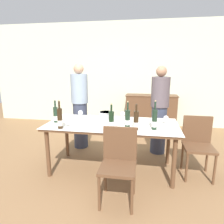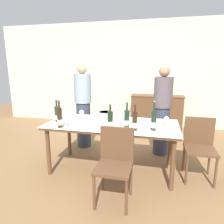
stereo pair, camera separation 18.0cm
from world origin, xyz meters
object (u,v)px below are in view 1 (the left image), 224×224
at_px(dining_table, 112,128).
at_px(wine_glass_0, 166,118).
at_px(chair_near_front, 119,159).
at_px(wine_bottle_3, 111,120).
at_px(wine_glass_2, 66,121).
at_px(chair_right_end, 198,142).
at_px(person_host, 80,107).
at_px(person_guest_left, 159,111).
at_px(wine_bottle_4, 128,119).
at_px(ice_bucket, 106,118).
at_px(wine_bottle_2, 56,115).
at_px(sideboard_cabinet, 151,111).
at_px(wine_glass_4, 80,113).
at_px(wine_glass_3, 109,114).
at_px(wine_bottle_1, 60,119).
at_px(wine_bottle_5, 136,121).
at_px(wine_glass_1, 123,114).
at_px(wine_bottle_0, 154,120).

distance_m(dining_table, wine_glass_0, 0.83).
height_order(dining_table, chair_near_front, chair_near_front).
distance_m(wine_bottle_3, wine_glass_2, 0.65).
bearing_deg(chair_near_front, dining_table, 106.18).
relative_size(dining_table, chair_right_end, 2.23).
relative_size(person_host, person_guest_left, 1.03).
bearing_deg(wine_bottle_4, person_guest_left, 61.79).
height_order(ice_bucket, wine_bottle_2, wine_bottle_2).
height_order(sideboard_cabinet, wine_glass_4, wine_glass_4).
height_order(wine_glass_2, wine_glass_3, wine_glass_2).
height_order(ice_bucket, wine_glass_2, ice_bucket).
height_order(wine_glass_2, chair_right_end, wine_glass_2).
height_order(wine_glass_4, person_host, person_host).
height_order(sideboard_cabinet, wine_bottle_3, wine_bottle_3).
relative_size(wine_glass_2, wine_glass_4, 0.89).
bearing_deg(wine_bottle_1, person_host, 95.34).
bearing_deg(chair_near_front, wine_bottle_2, 150.28).
bearing_deg(wine_bottle_3, wine_bottle_5, -0.54).
distance_m(ice_bucket, wine_glass_0, 0.90).
relative_size(wine_bottle_1, wine_glass_1, 2.63).
xyz_separation_m(sideboard_cabinet, wine_glass_1, (-0.50, -2.23, 0.43)).
bearing_deg(wine_glass_1, person_host, 145.34).
distance_m(ice_bucket, wine_bottle_1, 0.66).
relative_size(wine_glass_0, chair_near_front, 0.15).
distance_m(wine_bottle_1, wine_glass_0, 1.55).
bearing_deg(wine_bottle_2, wine_glass_2, -41.82).
relative_size(wine_bottle_2, wine_glass_2, 2.46).
bearing_deg(wine_bottle_3, wine_glass_0, 23.08).
bearing_deg(wine_bottle_0, wine_glass_0, 56.55).
xyz_separation_m(sideboard_cabinet, wine_glass_2, (-1.26, -2.73, 0.42)).
bearing_deg(chair_near_front, wine_glass_1, 93.84).
height_order(wine_glass_3, person_guest_left, person_guest_left).
distance_m(wine_glass_2, wine_glass_3, 0.76).
height_order(ice_bucket, wine_glass_0, ice_bucket).
height_order(sideboard_cabinet, wine_bottle_4, wine_bottle_4).
xyz_separation_m(dining_table, wine_bottle_1, (-0.68, -0.37, 0.21)).
bearing_deg(wine_glass_3, wine_bottle_2, -157.28).
bearing_deg(wine_bottle_0, chair_right_end, 22.47).
height_order(wine_bottle_2, chair_right_end, wine_bottle_2).
bearing_deg(wine_glass_1, sideboard_cabinet, 77.30).
bearing_deg(wine_bottle_4, wine_bottle_0, -8.69).
bearing_deg(wine_glass_4, sideboard_cabinet, 62.48).
bearing_deg(wine_bottle_0, wine_bottle_3, -174.59).
distance_m(wine_glass_4, chair_right_end, 1.87).
xyz_separation_m(wine_glass_2, wine_glass_4, (0.07, 0.45, 0.02)).
bearing_deg(ice_bucket, wine_bottle_3, -50.49).
bearing_deg(wine_glass_4, chair_right_end, -1.61).
relative_size(chair_right_end, chair_near_front, 0.99).
distance_m(wine_bottle_2, person_host, 0.91).
bearing_deg(ice_bucket, wine_bottle_1, -158.55).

